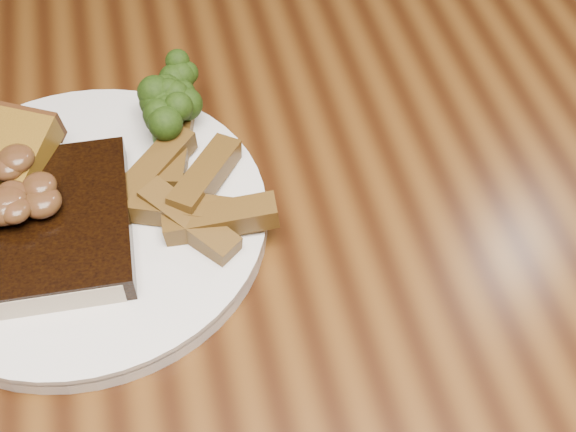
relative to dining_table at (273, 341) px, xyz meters
name	(u,v)px	position (x,y,z in m)	size (l,w,h in m)	color
dining_table	(273,341)	(0.00, 0.00, 0.00)	(1.60, 0.90, 0.75)	#4E2D0F
chair_far	(14,57)	(-0.23, 0.60, -0.16)	(0.43, 0.43, 0.90)	black
plate	(84,223)	(-0.12, 0.06, 0.10)	(0.26, 0.26, 0.01)	white
steak	(4,232)	(-0.17, 0.05, 0.12)	(0.17, 0.13, 0.02)	black
steak_bone	(6,306)	(-0.17, -0.01, 0.11)	(0.15, 0.01, 0.02)	beige
mushroom_pile	(5,203)	(-0.16, 0.05, 0.14)	(0.08, 0.08, 0.03)	#512B19
potato_wedges	(182,191)	(-0.05, 0.06, 0.12)	(0.10, 0.10, 0.02)	brown
broccoli_cluster	(163,107)	(-0.05, 0.14, 0.12)	(0.07, 0.07, 0.04)	#233D0E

